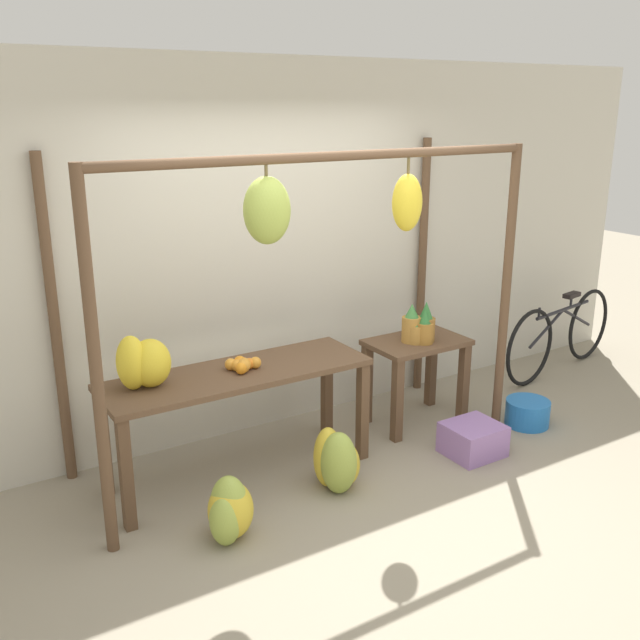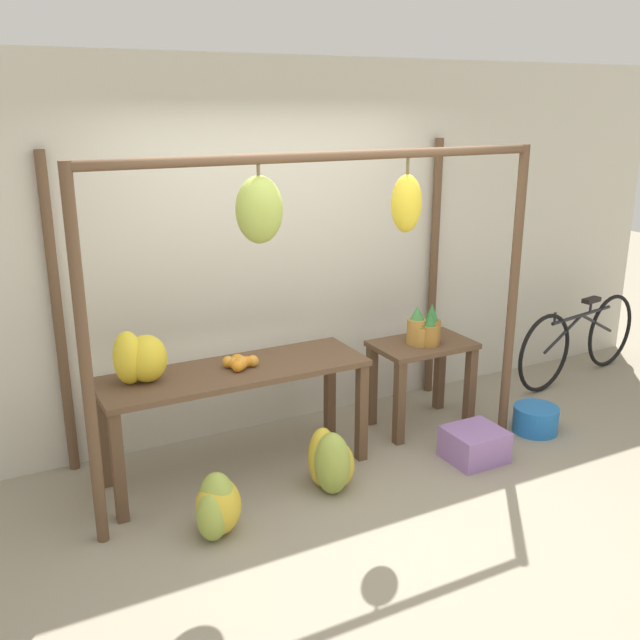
# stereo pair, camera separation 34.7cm
# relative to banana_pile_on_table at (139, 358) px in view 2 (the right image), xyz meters

# --- Properties ---
(ground_plane) EXTENTS (20.00, 20.00, 0.00)m
(ground_plane) POSITION_rel_banana_pile_on_table_xyz_m (1.14, -0.96, -0.93)
(ground_plane) COLOR gray
(shop_wall_back) EXTENTS (8.00, 0.08, 2.80)m
(shop_wall_back) POSITION_rel_banana_pile_on_table_xyz_m (1.14, 0.63, 0.47)
(shop_wall_back) COLOR beige
(shop_wall_back) RESTS_ON ground_plane
(stall_awning) EXTENTS (3.12, 1.14, 2.20)m
(stall_awning) POSITION_rel_banana_pile_on_table_xyz_m (1.08, -0.22, 0.63)
(stall_awning) COLOR brown
(stall_awning) RESTS_ON ground_plane
(display_table_main) EXTENTS (1.81, 0.58, 0.77)m
(display_table_main) POSITION_rel_banana_pile_on_table_xyz_m (0.62, -0.05, -0.28)
(display_table_main) COLOR brown
(display_table_main) RESTS_ON ground_plane
(display_table_side) EXTENTS (0.77, 0.49, 0.70)m
(display_table_side) POSITION_rel_banana_pile_on_table_xyz_m (2.18, -0.01, -0.42)
(display_table_side) COLOR brown
(display_table_side) RESTS_ON ground_plane
(banana_pile_on_table) EXTENTS (0.34, 0.24, 0.35)m
(banana_pile_on_table) POSITION_rel_banana_pile_on_table_xyz_m (0.00, 0.00, 0.00)
(banana_pile_on_table) COLOR yellow
(banana_pile_on_table) RESTS_ON display_table_main
(orange_pile) EXTENTS (0.23, 0.18, 0.09)m
(orange_pile) POSITION_rel_banana_pile_on_table_xyz_m (0.65, -0.06, -0.12)
(orange_pile) COLOR orange
(orange_pile) RESTS_ON display_table_main
(pineapple_cluster) EXTENTS (0.25, 0.22, 0.32)m
(pineapple_cluster) POSITION_rel_banana_pile_on_table_xyz_m (2.16, -0.05, -0.12)
(pineapple_cluster) COLOR #B27F38
(pineapple_cluster) RESTS_ON display_table_side
(banana_pile_ground_left) EXTENTS (0.40, 0.40, 0.39)m
(banana_pile_ground_left) POSITION_rel_banana_pile_on_table_xyz_m (0.23, -0.69, -0.75)
(banana_pile_ground_left) COLOR gold
(banana_pile_ground_left) RESTS_ON ground_plane
(banana_pile_ground_right) EXTENTS (0.35, 0.42, 0.43)m
(banana_pile_ground_right) POSITION_rel_banana_pile_on_table_xyz_m (1.08, -0.55, -0.73)
(banana_pile_ground_right) COLOR gold
(banana_pile_ground_right) RESTS_ON ground_plane
(fruit_crate_white) EXTENTS (0.39, 0.36, 0.23)m
(fruit_crate_white) POSITION_rel_banana_pile_on_table_xyz_m (2.19, -0.67, -0.82)
(fruit_crate_white) COLOR #9970B7
(fruit_crate_white) RESTS_ON ground_plane
(blue_bucket) EXTENTS (0.35, 0.35, 0.21)m
(blue_bucket) POSITION_rel_banana_pile_on_table_xyz_m (2.91, -0.54, -0.83)
(blue_bucket) COLOR blue
(blue_bucket) RESTS_ON ground_plane
(parked_bicycle) EXTENTS (1.74, 0.34, 0.75)m
(parked_bicycle) POSITION_rel_banana_pile_on_table_xyz_m (4.07, 0.15, -0.56)
(parked_bicycle) COLOR black
(parked_bicycle) RESTS_ON ground_plane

